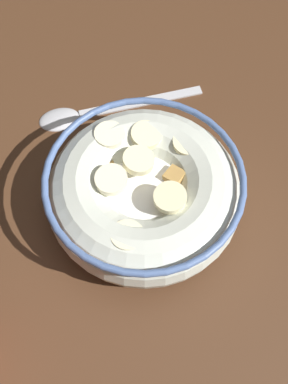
{
  "coord_description": "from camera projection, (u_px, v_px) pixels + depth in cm",
  "views": [
    {
      "loc": [
        18.48,
        7.52,
        39.74
      ],
      "look_at": [
        0.0,
        0.0,
        3.0
      ],
      "focal_mm": 45.56,
      "sensor_mm": 36.0,
      "label": 1
    }
  ],
  "objects": [
    {
      "name": "cereal_bowl",
      "position": [
        144.0,
        192.0,
        0.42
      ],
      "size": [
        16.86,
        16.86,
        5.88
      ],
      "color": "beige",
      "rests_on": "ground_plane"
    },
    {
      "name": "spoon",
      "position": [
        86.0,
        112.0,
        0.49
      ],
      "size": [
        11.8,
        14.84,
        0.8
      ],
      "color": "#B7B7BC",
      "rests_on": "ground_plane"
    },
    {
      "name": "ground_plane",
      "position": [
        144.0,
        212.0,
        0.45
      ],
      "size": [
        100.49,
        100.49,
        2.0
      ],
      "primitive_type": "cube",
      "color": "#472B19"
    }
  ]
}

